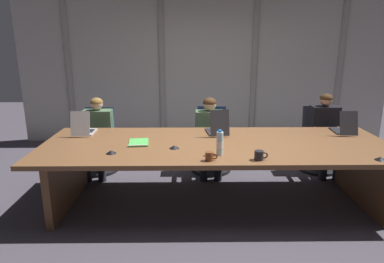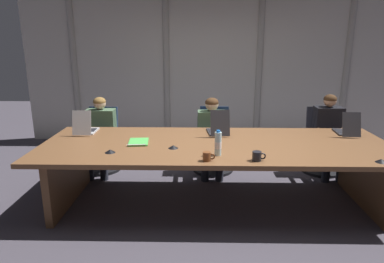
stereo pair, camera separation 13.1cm
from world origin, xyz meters
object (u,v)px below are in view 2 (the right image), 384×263
Objects in this scene: office_chair_left_mid at (213,147)px; coffee_mug_far at (207,156)px; conference_mic_left_side at (110,151)px; conference_mic_middle at (381,161)px; laptop_left_end at (86,128)px; office_chair_center at (322,148)px; person_left_mid at (212,132)px; office_chair_left_end at (101,147)px; water_bottle_primary at (218,144)px; person_left_end at (100,131)px; laptop_left_mid at (218,129)px; conference_mic_right_side at (173,147)px; spiral_notepad at (138,142)px; laptop_center at (347,130)px; coffee_mug_near at (257,156)px; person_center at (329,131)px.

office_chair_left_mid is 7.61× the size of coffee_mug_far.
conference_mic_left_side is 1.00× the size of conference_mic_middle.
laptop_left_end is 3.38m from office_chair_center.
person_left_mid reaches higher than office_chair_left_mid.
water_bottle_primary is at bearing 51.07° from office_chair_left_end.
laptop_left_mid is at bearing 70.53° from person_left_end.
conference_mic_right_side is at bearing -55.49° from office_chair_center.
conference_mic_middle is at bearing -19.42° from spiral_notepad.
coffee_mug_far is 1.04m from conference_mic_left_side.
laptop_left_mid is at bearing 4.88° from person_left_mid.
conference_mic_left_side is at bearing 167.26° from coffee_mug_far.
conference_mic_middle is at bearing 44.75° from person_left_mid.
laptop_center reaches higher than office_chair_left_end.
laptop_center is 1.61× the size of water_bottle_primary.
laptop_left_end reaches higher than laptop_center.
laptop_center is (1.61, 0.02, -0.00)m from laptop_left_mid.
person_left_mid is at bearing -71.77° from laptop_left_end.
conference_mic_left_side is 0.43m from spiral_notepad.
laptop_center is 0.47× the size of office_chair_left_end.
coffee_mug_far reaches higher than conference_mic_left_side.
office_chair_left_end is 2.33m from water_bottle_primary.
laptop_left_mid is 1.64× the size of water_bottle_primary.
laptop_center reaches higher than coffee_mug_far.
laptop_left_mid reaches higher than conference_mic_left_side.
water_bottle_primary is 0.41m from coffee_mug_near.
office_chair_center is at bearing 93.69° from office_chair_left_end.
laptop_left_end is 2.98× the size of coffee_mug_near.
laptop_left_end is at bearing 154.04° from coffee_mug_near.
coffee_mug_far is (-0.49, -0.01, -0.00)m from coffee_mug_near.
conference_mic_middle is (3.24, -1.72, 0.43)m from office_chair_left_end.
office_chair_center reaches higher than office_chair_left_end.
coffee_mug_far is (-1.77, -1.55, 0.15)m from person_center.
person_left_mid reaches higher than conference_mic_right_side.
laptop_left_mid reaches higher than laptop_left_end.
office_chair_center is 8.47× the size of conference_mic_right_side.
conference_mic_middle is at bearing -5.05° from conference_mic_left_side.
water_bottle_primary is at bearing 169.96° from laptop_left_mid.
laptop_left_mid reaches higher than coffee_mug_far.
office_chair_left_mid reaches higher than coffee_mug_near.
person_center reaches higher than laptop_left_mid.
person_left_mid is (1.66, -0.16, 0.29)m from office_chair_left_end.
person_center reaches higher than conference_mic_right_side.
water_bottle_primary reaches higher than spiral_notepad.
conference_mic_middle is (1.69, -0.01, -0.03)m from coffee_mug_far.
coffee_mug_far is at bearing 43.49° from person_left_end.
laptop_left_mid is 3.97× the size of conference_mic_left_side.
conference_mic_right_side is at bearing 131.65° from laptop_left_mid.
laptop_left_end is 0.59m from person_left_end.
conference_mic_right_side is (-0.46, -1.16, 0.14)m from person_left_mid.
water_bottle_primary is (-0.02, -1.54, 0.53)m from office_chair_left_mid.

